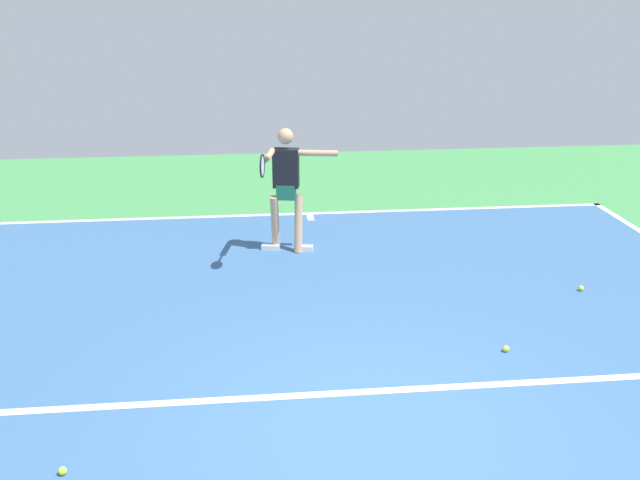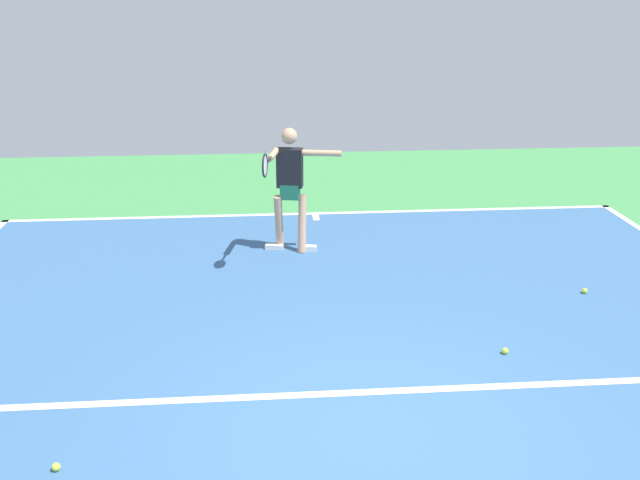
% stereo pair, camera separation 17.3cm
% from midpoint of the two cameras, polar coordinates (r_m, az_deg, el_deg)
% --- Properties ---
extents(ground_plane, '(20.66, 20.66, 0.00)m').
position_cam_midpoint_polar(ground_plane, '(6.20, 3.49, -14.54)').
color(ground_plane, '#428E4C').
extents(court_surface, '(9.71, 11.95, 0.00)m').
position_cam_midpoint_polar(court_surface, '(6.20, 3.49, -14.53)').
color(court_surface, '#38608E').
rests_on(court_surface, ground_plane).
extents(court_line_baseline_near, '(9.71, 0.10, 0.01)m').
position_cam_midpoint_polar(court_line_baseline_near, '(11.55, -1.28, 2.10)').
color(court_line_baseline_near, white).
rests_on(court_line_baseline_near, ground_plane).
extents(court_line_service, '(7.28, 0.10, 0.01)m').
position_cam_midpoint_polar(court_line_service, '(6.66, 2.70, -11.86)').
color(court_line_service, white).
rests_on(court_line_service, ground_plane).
extents(court_line_centre_mark, '(0.10, 0.30, 0.01)m').
position_cam_midpoint_polar(court_line_centre_mark, '(11.36, -1.20, 1.80)').
color(court_line_centre_mark, white).
rests_on(court_line_centre_mark, ground_plane).
extents(tennis_player, '(1.06, 1.14, 1.70)m').
position_cam_midpoint_polar(tennis_player, '(9.65, -3.20, 4.54)').
color(tennis_player, tan).
rests_on(tennis_player, ground_plane).
extents(tennis_ball_centre_court, '(0.07, 0.07, 0.07)m').
position_cam_midpoint_polar(tennis_ball_centre_court, '(6.03, -20.44, -16.68)').
color(tennis_ball_centre_court, '#C6E53D').
rests_on(tennis_ball_centre_court, ground_plane).
extents(tennis_ball_near_player, '(0.07, 0.07, 0.07)m').
position_cam_midpoint_polar(tennis_ball_near_player, '(9.18, 19.37, -3.61)').
color(tennis_ball_near_player, '#C6E53D').
rests_on(tennis_ball_near_player, ground_plane).
extents(tennis_ball_by_sideline, '(0.07, 0.07, 0.07)m').
position_cam_midpoint_polar(tennis_ball_by_sideline, '(7.51, 13.79, -8.33)').
color(tennis_ball_by_sideline, '#C6E53D').
rests_on(tennis_ball_by_sideline, ground_plane).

